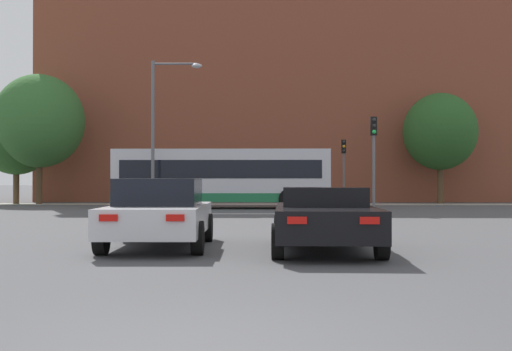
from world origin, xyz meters
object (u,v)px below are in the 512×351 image
(street_lamp_junction, at_px, (162,118))
(pedestrian_waiting, at_px, (123,186))
(car_saloon_left, at_px, (160,213))
(traffic_light_near_right, at_px, (374,148))
(bus_crossing_lead, at_px, (222,177))
(traffic_light_far_right, at_px, (344,161))
(car_roadster_right, at_px, (325,218))

(street_lamp_junction, bearing_deg, pedestrian_waiting, 113.93)
(car_saloon_left, relative_size, traffic_light_near_right, 1.06)
(bus_crossing_lead, height_order, traffic_light_far_right, traffic_light_far_right)
(car_saloon_left, bearing_deg, traffic_light_far_right, 73.14)
(car_roadster_right, bearing_deg, pedestrian_waiting, 112.35)
(bus_crossing_lead, xyz_separation_m, traffic_light_near_right, (6.85, -4.91, 1.20))
(car_roadster_right, bearing_deg, traffic_light_near_right, 78.57)
(traffic_light_near_right, bearing_deg, car_roadster_right, -102.92)
(street_lamp_junction, xyz_separation_m, pedestrian_waiting, (-3.82, 8.61, -3.30))
(traffic_light_far_right, height_order, pedestrian_waiting, traffic_light_far_right)
(bus_crossing_lead, bearing_deg, car_roadster_right, -170.09)
(bus_crossing_lead, relative_size, pedestrian_waiting, 5.98)
(traffic_light_near_right, xyz_separation_m, pedestrian_waiting, (-13.37, 11.35, -1.72))
(traffic_light_near_right, relative_size, street_lamp_junction, 0.58)
(pedestrian_waiting, bearing_deg, street_lamp_junction, 138.38)
(traffic_light_near_right, height_order, traffic_light_far_right, traffic_light_near_right)
(car_roadster_right, relative_size, bus_crossing_lead, 0.41)
(car_saloon_left, relative_size, car_roadster_right, 0.98)
(traffic_light_near_right, distance_m, pedestrian_waiting, 17.62)
(car_roadster_right, height_order, traffic_light_near_right, traffic_light_near_right)
(car_saloon_left, height_order, bus_crossing_lead, bus_crossing_lead)
(bus_crossing_lead, distance_m, street_lamp_junction, 4.45)
(bus_crossing_lead, bearing_deg, street_lamp_junction, 128.95)
(car_roadster_right, xyz_separation_m, bus_crossing_lead, (-3.45, 19.74, 0.94))
(street_lamp_junction, bearing_deg, traffic_light_far_right, 37.54)
(car_roadster_right, bearing_deg, bus_crossing_lead, 101.40)
(street_lamp_junction, bearing_deg, car_roadster_right, -70.70)
(car_roadster_right, height_order, bus_crossing_lead, bus_crossing_lead)
(bus_crossing_lead, bearing_deg, car_saloon_left, -179.75)
(car_saloon_left, bearing_deg, street_lamp_junction, 97.85)
(car_roadster_right, height_order, traffic_light_far_right, traffic_light_far_right)
(car_saloon_left, bearing_deg, car_roadster_right, -11.71)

